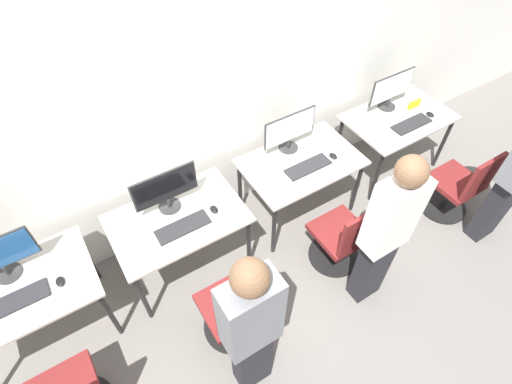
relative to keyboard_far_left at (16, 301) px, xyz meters
The scene contains 23 objects.
ground_plane 2.04m from the keyboard_far_left, ahead, with size 20.00×20.00×0.00m, color slate.
wall_back 2.09m from the keyboard_far_left, 16.73° to the left, with size 12.00×0.05×2.80m.
desk_far_left 0.12m from the keyboard_far_left, 90.00° to the left, with size 1.09×0.71×0.71m.
keyboard_far_left is the anchor object (origin of this frame).
mouse_far_left 0.30m from the keyboard_far_left, ahead, with size 0.06×0.09×0.03m.
desk_left 1.27m from the keyboard_far_left, ahead, with size 1.09×0.71×0.71m.
monitor_left 1.30m from the keyboard_far_left, 10.25° to the left, with size 0.54×0.19×0.39m.
keyboard_left 1.26m from the keyboard_far_left, ahead, with size 0.44×0.15×0.02m.
mouse_left 1.55m from the keyboard_far_left, ahead, with size 0.06×0.09×0.03m.
office_chair_left 1.55m from the keyboard_far_left, 28.84° to the right, with size 0.48×0.48×0.86m.
person_left 1.67m from the keyboard_far_left, 40.98° to the right, with size 0.36×0.21×1.63m.
desk_right 2.52m from the keyboard_far_left, ahead, with size 1.09×0.71×0.71m.
monitor_right 2.55m from the keyboard_far_left, ahead, with size 0.54×0.19×0.39m.
keyboard_right 2.52m from the keyboard_far_left, ahead, with size 0.44×0.15×0.02m.
mouse_right 2.80m from the keyboard_far_left, ahead, with size 0.06×0.09×0.03m.
office_chair_right 2.59m from the keyboard_far_left, 14.26° to the right, with size 0.48×0.48×0.86m.
person_right 2.68m from the keyboard_far_left, 21.92° to the right, with size 0.36×0.22×1.65m.
desk_far_right 3.78m from the keyboard_far_left, ahead, with size 1.09×0.71×0.71m.
monitor_far_right 3.79m from the keyboard_far_left, ahead, with size 0.54×0.19×0.39m.
keyboard_far_right 3.78m from the keyboard_far_left, ahead, with size 0.44×0.15×0.02m.
mouse_far_right 4.06m from the keyboard_far_left, ahead, with size 0.06×0.09×0.03m.
office_chair_far_right 3.95m from the keyboard_far_left, 11.20° to the right, with size 0.48×0.48×0.86m.
placard_far_right 4.02m from the keyboard_far_left, ahead, with size 0.16×0.03×0.08m.
Camera 1 is at (-1.13, -1.68, 3.30)m, focal length 28.00 mm.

